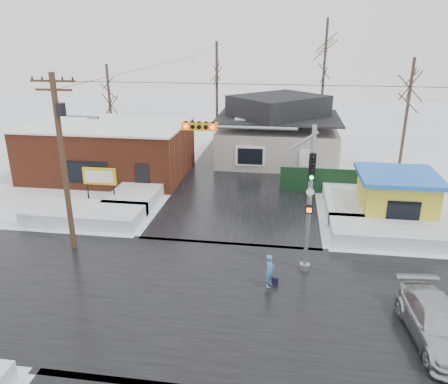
# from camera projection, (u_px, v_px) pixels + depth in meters

# --- Properties ---
(ground) EXTENTS (120.00, 120.00, 0.00)m
(ground) POSITION_uv_depth(u_px,v_px,m) (212.00, 298.00, 18.73)
(ground) COLOR white
(ground) RESTS_ON ground
(road_ns) EXTENTS (10.00, 120.00, 0.02)m
(road_ns) POSITION_uv_depth(u_px,v_px,m) (212.00, 297.00, 18.72)
(road_ns) COLOR black
(road_ns) RESTS_ON ground
(road_ew) EXTENTS (120.00, 10.00, 0.02)m
(road_ew) POSITION_uv_depth(u_px,v_px,m) (212.00, 297.00, 18.72)
(road_ew) COLOR black
(road_ew) RESTS_ON ground
(snowbank_nw) EXTENTS (7.00, 3.00, 0.80)m
(snowbank_nw) POSITION_uv_depth(u_px,v_px,m) (85.00, 214.00, 26.33)
(snowbank_nw) COLOR white
(snowbank_nw) RESTS_ON ground
(snowbank_ne) EXTENTS (7.00, 3.00, 0.80)m
(snowbank_ne) POSITION_uv_depth(u_px,v_px,m) (396.00, 233.00, 23.86)
(snowbank_ne) COLOR white
(snowbank_ne) RESTS_ON ground
(snowbank_nside_w) EXTENTS (3.00, 8.00, 0.80)m
(snowbank_nside_w) POSITION_uv_depth(u_px,v_px,m) (143.00, 188.00, 30.70)
(snowbank_nside_w) COLOR white
(snowbank_nside_w) RESTS_ON ground
(snowbank_nside_e) EXTENTS (3.00, 8.00, 0.80)m
(snowbank_nside_e) POSITION_uv_depth(u_px,v_px,m) (347.00, 199.00, 28.78)
(snowbank_nside_e) COLOR white
(snowbank_nside_e) RESTS_ON ground
(traffic_signal) EXTENTS (6.05, 0.68, 7.00)m
(traffic_signal) POSITION_uv_depth(u_px,v_px,m) (275.00, 178.00, 19.59)
(traffic_signal) COLOR gray
(traffic_signal) RESTS_ON ground
(utility_pole) EXTENTS (3.15, 0.44, 9.00)m
(utility_pole) POSITION_uv_depth(u_px,v_px,m) (63.00, 154.00, 21.31)
(utility_pole) COLOR #382619
(utility_pole) RESTS_ON ground
(brick_building) EXTENTS (12.20, 8.20, 4.12)m
(brick_building) POSITION_uv_depth(u_px,v_px,m) (109.00, 149.00, 34.39)
(brick_building) COLOR brown
(brick_building) RESTS_ON ground
(marquee_sign) EXTENTS (2.20, 0.21, 2.55)m
(marquee_sign) POSITION_uv_depth(u_px,v_px,m) (99.00, 177.00, 28.12)
(marquee_sign) COLOR black
(marquee_sign) RESTS_ON ground
(house) EXTENTS (10.40, 8.40, 5.76)m
(house) POSITION_uv_depth(u_px,v_px,m) (278.00, 131.00, 37.99)
(house) COLOR #ADA89C
(house) RESTS_ON ground
(kiosk) EXTENTS (4.60, 4.60, 2.88)m
(kiosk) POSITION_uv_depth(u_px,v_px,m) (396.00, 196.00, 26.21)
(kiosk) COLOR gold
(kiosk) RESTS_ON ground
(fence) EXTENTS (8.00, 0.12, 1.80)m
(fence) POSITION_uv_depth(u_px,v_px,m) (337.00, 182.00, 30.53)
(fence) COLOR black
(fence) RESTS_ON ground
(tree_far_left) EXTENTS (3.00, 3.00, 10.00)m
(tree_far_left) POSITION_uv_depth(u_px,v_px,m) (217.00, 64.00, 40.71)
(tree_far_left) COLOR #332821
(tree_far_left) RESTS_ON ground
(tree_far_mid) EXTENTS (3.00, 3.00, 12.00)m
(tree_far_mid) POSITION_uv_depth(u_px,v_px,m) (326.00, 46.00, 40.65)
(tree_far_mid) COLOR #332821
(tree_far_mid) RESTS_ON ground
(tree_far_right) EXTENTS (3.00, 3.00, 9.00)m
(tree_far_right) POSITION_uv_depth(u_px,v_px,m) (411.00, 82.00, 33.21)
(tree_far_right) COLOR #332821
(tree_far_right) RESTS_ON ground
(tree_far_west) EXTENTS (3.00, 3.00, 8.00)m
(tree_far_west) POSITION_uv_depth(u_px,v_px,m) (108.00, 82.00, 40.77)
(tree_far_west) COLOR #332821
(tree_far_west) RESTS_ON ground
(pedestrian) EXTENTS (0.55, 0.66, 1.54)m
(pedestrian) POSITION_uv_depth(u_px,v_px,m) (270.00, 271.00, 19.29)
(pedestrian) COLOR #417DB7
(pedestrian) RESTS_ON ground
(car) EXTENTS (2.39, 4.98, 1.40)m
(car) POSITION_uv_depth(u_px,v_px,m) (437.00, 324.00, 15.92)
(car) COLOR #B6B7BE
(car) RESTS_ON ground
(shopping_bag) EXTENTS (0.30, 0.18, 0.35)m
(shopping_bag) POSITION_uv_depth(u_px,v_px,m) (275.00, 281.00, 19.61)
(shopping_bag) COLOR black
(shopping_bag) RESTS_ON ground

